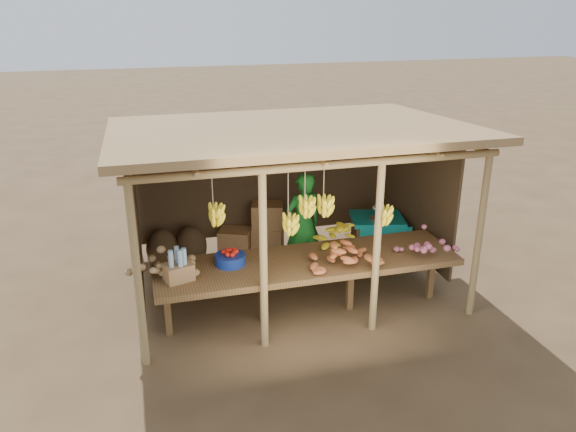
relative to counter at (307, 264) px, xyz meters
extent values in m
plane|color=brown|center=(0.00, 0.95, -0.74)|extent=(60.00, 60.00, 0.00)
cylinder|color=#9C8050|center=(-2.10, -0.55, 0.36)|extent=(0.09, 0.09, 2.20)
cylinder|color=#9C8050|center=(2.10, -0.55, 0.36)|extent=(0.09, 0.09, 2.20)
cylinder|color=#9C8050|center=(-2.10, 2.45, 0.36)|extent=(0.09, 0.09, 2.20)
cylinder|color=#9C8050|center=(2.10, 2.45, 0.36)|extent=(0.09, 0.09, 2.20)
cylinder|color=#9C8050|center=(-0.70, -0.55, 0.36)|extent=(0.09, 0.09, 2.20)
cylinder|color=#9C8050|center=(0.70, -0.55, 0.36)|extent=(0.09, 0.09, 2.20)
cylinder|color=#9C8050|center=(0.00, -0.55, 1.46)|extent=(4.40, 0.09, 0.09)
cylinder|color=#9C8050|center=(0.00, 2.45, 1.46)|extent=(4.40, 0.09, 0.09)
cube|color=#9F7A4A|center=(0.00, 0.95, 1.55)|extent=(4.70, 3.50, 0.28)
cube|color=#493621|center=(0.00, 2.43, 0.47)|extent=(4.20, 0.04, 1.98)
cube|color=#493621|center=(-2.08, 1.15, 0.47)|extent=(0.04, 2.40, 1.98)
cube|color=#493621|center=(2.08, 1.15, 0.47)|extent=(0.04, 2.40, 1.98)
cube|color=brown|center=(0.00, 0.00, 0.02)|extent=(3.90, 1.05, 0.08)
cube|color=brown|center=(-1.80, 0.00, -0.38)|extent=(0.08, 0.08, 0.72)
cube|color=brown|center=(-0.60, 0.00, -0.38)|extent=(0.08, 0.08, 0.72)
cube|color=brown|center=(0.60, 0.00, -0.38)|extent=(0.08, 0.08, 0.72)
cube|color=brown|center=(1.80, 0.00, -0.38)|extent=(0.08, 0.08, 0.72)
cylinder|color=navy|center=(-0.98, 0.13, 0.13)|extent=(0.38, 0.38, 0.13)
cube|color=#A07447|center=(-1.64, -0.12, 0.16)|extent=(0.39, 0.34, 0.21)
imported|color=#197324|center=(0.31, 1.22, 0.05)|extent=(0.64, 0.49, 1.58)
cube|color=brown|center=(1.56, 1.34, -0.40)|extent=(0.85, 0.76, 0.67)
cube|color=#0C8185|center=(1.56, 1.34, -0.04)|extent=(0.94, 0.86, 0.07)
cube|color=#A07447|center=(-0.02, 2.15, -0.52)|extent=(0.60, 0.53, 0.40)
cube|color=#A07447|center=(-0.02, 2.15, -0.12)|extent=(0.60, 0.53, 0.40)
cube|color=#A07447|center=(-0.57, 2.15, -0.52)|extent=(0.60, 0.53, 0.40)
ellipsoid|color=#493621|center=(-1.74, 2.11, -0.44)|extent=(0.50, 0.50, 0.68)
ellipsoid|color=#493621|center=(-1.29, 2.11, -0.44)|extent=(0.50, 0.50, 0.68)
camera|label=1|loc=(-1.96, -6.21, 3.16)|focal=35.00mm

